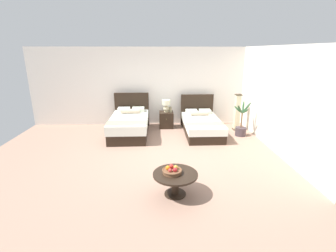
{
  "coord_description": "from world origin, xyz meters",
  "views": [
    {
      "loc": [
        -0.28,
        -5.75,
        2.56
      ],
      "look_at": [
        0.01,
        0.5,
        0.64
      ],
      "focal_mm": 26.34,
      "sensor_mm": 36.0,
      "label": 1
    }
  ],
  "objects_px": {
    "bed_near_corner": "(201,125)",
    "potted_palm": "(241,127)",
    "vase": "(171,110)",
    "bed_near_window": "(130,124)",
    "coffee_table": "(175,179)",
    "nightstand": "(166,120)",
    "floor_lamp_corner": "(237,112)",
    "fruit_bowl": "(172,171)",
    "table_lamp": "(166,105)"
  },
  "relations": [
    {
      "from": "coffee_table",
      "to": "nightstand",
      "type": "bearing_deg",
      "value": 89.93
    },
    {
      "from": "nightstand",
      "to": "vase",
      "type": "distance_m",
      "value": 0.4
    },
    {
      "from": "bed_near_window",
      "to": "fruit_bowl",
      "type": "height_order",
      "value": "bed_near_window"
    },
    {
      "from": "bed_near_corner",
      "to": "potted_palm",
      "type": "distance_m",
      "value": 1.23
    },
    {
      "from": "fruit_bowl",
      "to": "coffee_table",
      "type": "bearing_deg",
      "value": -13.8
    },
    {
      "from": "bed_near_corner",
      "to": "potted_palm",
      "type": "relative_size",
      "value": 1.95
    },
    {
      "from": "bed_near_corner",
      "to": "vase",
      "type": "bearing_deg",
      "value": 146.26
    },
    {
      "from": "nightstand",
      "to": "bed_near_corner",
      "type": "bearing_deg",
      "value": -31.69
    },
    {
      "from": "bed_near_corner",
      "to": "vase",
      "type": "distance_m",
      "value": 1.21
    },
    {
      "from": "floor_lamp_corner",
      "to": "bed_near_window",
      "type": "bearing_deg",
      "value": -174.76
    },
    {
      "from": "bed_near_window",
      "to": "nightstand",
      "type": "xyz_separation_m",
      "value": [
        1.19,
        0.69,
        -0.05
      ]
    },
    {
      "from": "nightstand",
      "to": "coffee_table",
      "type": "xyz_separation_m",
      "value": [
        -0.01,
        -4.2,
        0.05
      ]
    },
    {
      "from": "vase",
      "to": "coffee_table",
      "type": "height_order",
      "value": "vase"
    },
    {
      "from": "vase",
      "to": "nightstand",
      "type": "bearing_deg",
      "value": 164.42
    },
    {
      "from": "bed_near_corner",
      "to": "vase",
      "type": "height_order",
      "value": "bed_near_corner"
    },
    {
      "from": "nightstand",
      "to": "vase",
      "type": "relative_size",
      "value": 2.88
    },
    {
      "from": "vase",
      "to": "floor_lamp_corner",
      "type": "bearing_deg",
      "value": -8.48
    },
    {
      "from": "potted_palm",
      "to": "table_lamp",
      "type": "bearing_deg",
      "value": 156.43
    },
    {
      "from": "vase",
      "to": "fruit_bowl",
      "type": "relative_size",
      "value": 0.53
    },
    {
      "from": "bed_near_window",
      "to": "coffee_table",
      "type": "height_order",
      "value": "bed_near_window"
    },
    {
      "from": "table_lamp",
      "to": "nightstand",
      "type": "bearing_deg",
      "value": -90.0
    },
    {
      "from": "floor_lamp_corner",
      "to": "vase",
      "type": "bearing_deg",
      "value": 171.52
    },
    {
      "from": "table_lamp",
      "to": "vase",
      "type": "xyz_separation_m",
      "value": [
        0.14,
        -0.06,
        -0.15
      ]
    },
    {
      "from": "nightstand",
      "to": "potted_palm",
      "type": "distance_m",
      "value": 2.49
    },
    {
      "from": "floor_lamp_corner",
      "to": "coffee_table",
      "type": "bearing_deg",
      "value": -121.51
    },
    {
      "from": "coffee_table",
      "to": "bed_near_window",
      "type": "bearing_deg",
      "value": 108.64
    },
    {
      "from": "coffee_table",
      "to": "potted_palm",
      "type": "xyz_separation_m",
      "value": [
        2.3,
        3.22,
        -0.05
      ]
    },
    {
      "from": "coffee_table",
      "to": "fruit_bowl",
      "type": "distance_m",
      "value": 0.17
    },
    {
      "from": "bed_near_corner",
      "to": "potted_palm",
      "type": "xyz_separation_m",
      "value": [
        1.19,
        -0.3,
        -0.0
      ]
    },
    {
      "from": "table_lamp",
      "to": "vase",
      "type": "bearing_deg",
      "value": -22.71
    },
    {
      "from": "bed_near_corner",
      "to": "fruit_bowl",
      "type": "bearing_deg",
      "value": -108.4
    },
    {
      "from": "table_lamp",
      "to": "vase",
      "type": "height_order",
      "value": "table_lamp"
    },
    {
      "from": "vase",
      "to": "floor_lamp_corner",
      "type": "xyz_separation_m",
      "value": [
        2.2,
        -0.33,
        -0.04
      ]
    },
    {
      "from": "bed_near_corner",
      "to": "nightstand",
      "type": "xyz_separation_m",
      "value": [
        -1.1,
        0.68,
        -0.0
      ]
    },
    {
      "from": "potted_palm",
      "to": "bed_near_corner",
      "type": "bearing_deg",
      "value": 165.85
    },
    {
      "from": "table_lamp",
      "to": "fruit_bowl",
      "type": "relative_size",
      "value": 1.16
    },
    {
      "from": "bed_near_window",
      "to": "coffee_table",
      "type": "bearing_deg",
      "value": -71.36
    },
    {
      "from": "bed_near_corner",
      "to": "floor_lamp_corner",
      "type": "distance_m",
      "value": 1.32
    },
    {
      "from": "bed_near_window",
      "to": "coffee_table",
      "type": "distance_m",
      "value": 3.7
    },
    {
      "from": "bed_near_window",
      "to": "potted_palm",
      "type": "xyz_separation_m",
      "value": [
        3.48,
        -0.29,
        -0.05
      ]
    },
    {
      "from": "fruit_bowl",
      "to": "nightstand",
      "type": "bearing_deg",
      "value": 89.12
    },
    {
      "from": "vase",
      "to": "fruit_bowl",
      "type": "distance_m",
      "value": 4.15
    },
    {
      "from": "bed_near_corner",
      "to": "nightstand",
      "type": "distance_m",
      "value": 1.29
    },
    {
      "from": "coffee_table",
      "to": "floor_lamp_corner",
      "type": "relative_size",
      "value": 0.68
    },
    {
      "from": "bed_near_window",
      "to": "floor_lamp_corner",
      "type": "xyz_separation_m",
      "value": [
        3.53,
        0.32,
        0.27
      ]
    },
    {
      "from": "coffee_table",
      "to": "fruit_bowl",
      "type": "relative_size",
      "value": 2.28
    },
    {
      "from": "bed_near_window",
      "to": "table_lamp",
      "type": "xyz_separation_m",
      "value": [
        1.19,
        0.71,
        0.46
      ]
    },
    {
      "from": "bed_near_window",
      "to": "vase",
      "type": "relative_size",
      "value": 10.95
    },
    {
      "from": "fruit_bowl",
      "to": "potted_palm",
      "type": "xyz_separation_m",
      "value": [
        2.36,
        3.2,
        -0.21
      ]
    },
    {
      "from": "bed_near_corner",
      "to": "table_lamp",
      "type": "bearing_deg",
      "value": 147.57
    }
  ]
}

